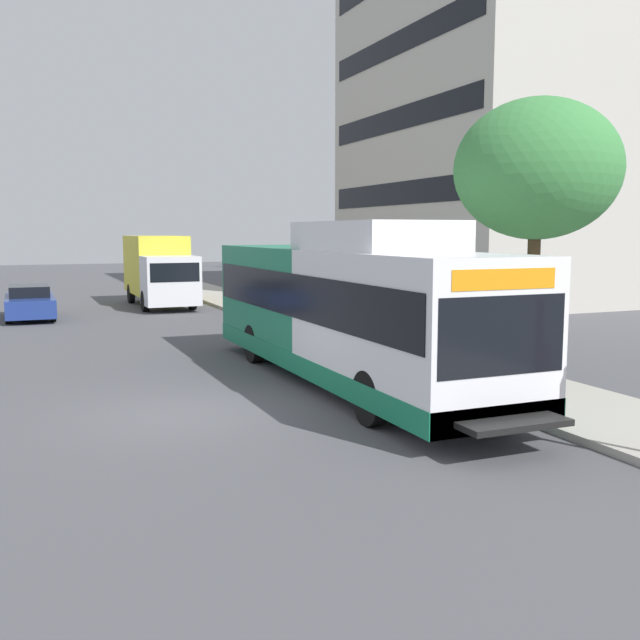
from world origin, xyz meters
The scene contains 8 objects.
ground_plane centered at (0.00, 8.00, 0.00)m, with size 120.00×120.00×0.00m, color #4C4C51.
sidewalk_curb centered at (7.00, 6.00, 0.07)m, with size 3.00×56.00×0.14m, color #A8A399.
transit_bus centered at (4.04, 1.41, 1.70)m, with size 2.58×12.25×3.65m.
street_tree_near_stop centered at (7.70, -0.51, 4.76)m, with size 3.58×3.58×6.16m.
parked_car_far_lane centered at (-2.38, 17.37, 0.66)m, with size 1.80×4.50×1.33m.
box_truck_background centered at (3.29, 20.37, 1.74)m, with size 2.32×7.01×3.25m.
apartment_tower_backdrop centered at (20.92, 17.71, 12.33)m, with size 13.16×14.86×24.65m.
lattice_comm_tower centered at (25.59, 34.18, 8.55)m, with size 1.10×1.10×25.95m.
Camera 1 is at (-2.78, -13.24, 3.43)m, focal length 40.27 mm.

